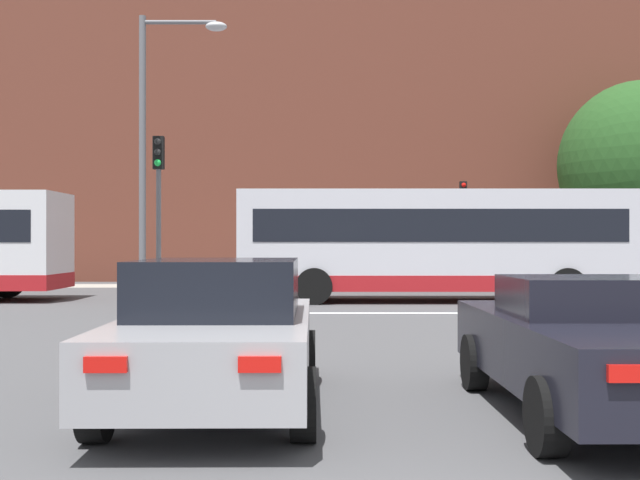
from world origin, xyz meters
The scene contains 12 objects.
stop_line_strip centered at (0.00, 15.81, 0.00)m, with size 7.27×0.30×0.01m, color silver.
far_pavement centered at (0.00, 27.64, 0.01)m, with size 68.08×2.50×0.01m, color #A09B91.
brick_civic_building centered at (-0.55, 38.29, 10.81)m, with size 29.98×15.37×23.93m.
car_saloon_left centered at (-1.94, 4.87, 0.77)m, with size 2.01×4.65×1.52m.
car_roadster_right centered at (1.77, 4.45, 0.69)m, with size 2.02×4.67×1.36m.
bus_crossing_lead centered at (2.37, 19.65, 1.69)m, with size 11.12×2.76×3.15m.
traffic_light_far_right centered at (4.47, 26.69, 2.69)m, with size 0.26×0.31×3.98m.
traffic_light_near_left centered at (-4.84, 16.11, 2.87)m, with size 0.26×0.31×4.28m.
street_lamp_junction centered at (-4.73, 15.45, 4.30)m, with size 2.07×0.36×7.02m.
pedestrian_waiting centered at (2.25, 28.30, 0.91)m, with size 0.46×0.39×1.57m.
pedestrian_walking_east centered at (-2.36, 27.73, 1.02)m, with size 0.45×0.40×1.73m.
tree_by_building centered at (11.67, 28.11, 4.73)m, with size 6.28×6.28×8.04m.
Camera 1 is at (-0.91, -3.35, 1.70)m, focal length 45.00 mm.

